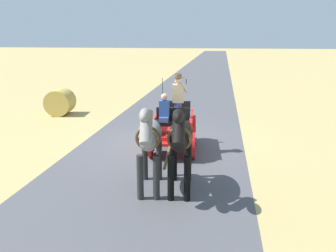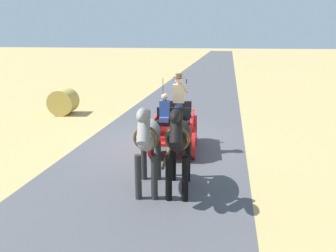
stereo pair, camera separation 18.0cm
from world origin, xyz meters
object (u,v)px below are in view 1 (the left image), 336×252
Objects in this scene: horse_near_side at (180,138)px; hay_bale at (60,102)px; horse_drawn_carriage at (174,126)px; horse_off_side at (149,138)px.

horse_near_side is 9.81m from hay_bale.
horse_drawn_carriage reaches higher than horse_near_side.
horse_near_side is at bearing -175.84° from horse_off_side.
horse_off_side is (0.13, 3.05, 0.51)m from horse_drawn_carriage.
hay_bale is at bearing -47.71° from horse_near_side.
horse_drawn_carriage is 2.04× the size of horse_off_side.
horse_drawn_carriage is 3.09m from horse_near_side.
horse_near_side is at bearing 132.29° from hay_bale.
horse_drawn_carriage is 3.76× the size of hay_bale.
horse_near_side is (-0.58, 3.00, 0.51)m from horse_drawn_carriage.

